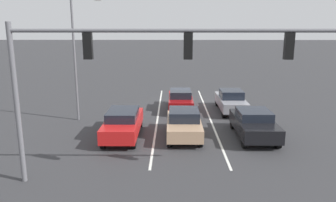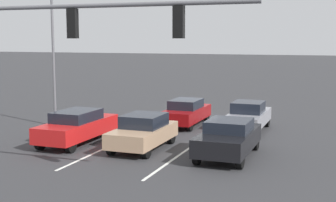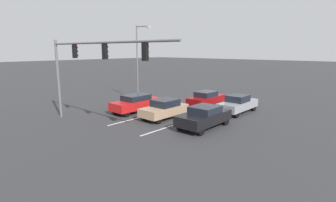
# 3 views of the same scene
# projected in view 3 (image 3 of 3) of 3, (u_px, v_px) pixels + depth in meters

# --- Properties ---
(ground_plane) EXTENTS (240.00, 240.00, 0.00)m
(ground_plane) POSITION_uv_depth(u_px,v_px,m) (213.00, 105.00, 26.23)
(ground_plane) COLOR #333335
(lane_stripe_left_divider) EXTENTS (0.12, 17.49, 0.01)m
(lane_stripe_left_divider) POSITION_uv_depth(u_px,v_px,m) (213.00, 112.00, 23.08)
(lane_stripe_left_divider) COLOR silver
(lane_stripe_left_divider) RESTS_ON ground_plane
(lane_stripe_center_divider) EXTENTS (0.12, 17.49, 0.01)m
(lane_stripe_center_divider) POSITION_uv_depth(u_px,v_px,m) (183.00, 107.00, 25.35)
(lane_stripe_center_divider) COLOR silver
(lane_stripe_center_divider) RESTS_ON ground_plane
(car_red_rightlane_front) EXTENTS (1.80, 4.78, 1.53)m
(car_red_rightlane_front) POSITION_uv_depth(u_px,v_px,m) (137.00, 103.00, 23.13)
(car_red_rightlane_front) COLOR red
(car_red_rightlane_front) RESTS_ON ground_plane
(car_tan_midlane_front) EXTENTS (1.84, 4.07, 1.52)m
(car_tan_midlane_front) POSITION_uv_depth(u_px,v_px,m) (164.00, 109.00, 20.92)
(car_tan_midlane_front) COLOR tan
(car_tan_midlane_front) RESTS_ON ground_plane
(car_black_leftlane_front) EXTENTS (1.95, 4.41, 1.52)m
(car_black_leftlane_front) POSITION_uv_depth(u_px,v_px,m) (204.00, 116.00, 18.40)
(car_black_leftlane_front) COLOR black
(car_black_leftlane_front) RESTS_ON ground_plane
(car_gray_leftlane_second) EXTENTS (1.73, 4.49, 1.57)m
(car_gray_leftlane_second) POSITION_uv_depth(u_px,v_px,m) (238.00, 104.00, 22.69)
(car_gray_leftlane_second) COLOR gray
(car_gray_leftlane_second) RESTS_ON ground_plane
(car_maroon_midlane_second) EXTENTS (1.71, 4.29, 1.46)m
(car_maroon_midlane_second) POSITION_uv_depth(u_px,v_px,m) (206.00, 99.00, 25.40)
(car_maroon_midlane_second) COLOR maroon
(car_maroon_midlane_second) RESTS_ON ground_plane
(traffic_signal_gantry) EXTENTS (12.55, 0.37, 6.16)m
(traffic_signal_gantry) POSITION_uv_depth(u_px,v_px,m) (87.00, 60.00, 17.70)
(traffic_signal_gantry) COLOR slate
(traffic_signal_gantry) RESTS_ON ground_plane
(street_lamp_right_shoulder) EXTENTS (1.93, 0.24, 7.83)m
(street_lamp_right_shoulder) POSITION_uv_depth(u_px,v_px,m) (139.00, 58.00, 26.89)
(street_lamp_right_shoulder) COLOR slate
(street_lamp_right_shoulder) RESTS_ON ground_plane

